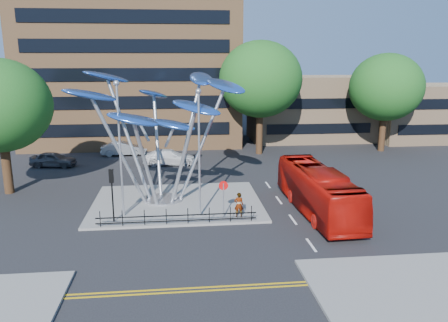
{
  "coord_description": "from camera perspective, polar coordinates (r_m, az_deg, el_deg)",
  "views": [
    {
      "loc": [
        -0.83,
        -24.15,
        10.3
      ],
      "look_at": [
        2.19,
        4.0,
        3.57
      ],
      "focal_mm": 35.0,
      "sensor_mm": 36.0,
      "label": 1
    }
  ],
  "objects": [
    {
      "name": "no_entry_sign_island",
      "position": [
        28.13,
        -0.07,
        -4.18
      ],
      "size": [
        0.6,
        0.1,
        2.45
      ],
      "color": "#9EA0A5",
      "rests_on": "traffic_island"
    },
    {
      "name": "brick_tower",
      "position": [
        56.58,
        -11.94,
        17.87
      ],
      "size": [
        25.0,
        15.0,
        30.0
      ],
      "primitive_type": "cube",
      "color": "#946740",
      "rests_on": "ground"
    },
    {
      "name": "traffic_island",
      "position": [
        31.84,
        -6.14,
        -5.44
      ],
      "size": [
        12.0,
        9.0,
        0.15
      ],
      "primitive_type": "cube",
      "color": "slate",
      "rests_on": "ground"
    },
    {
      "name": "tree_right",
      "position": [
        47.04,
        4.78,
        10.57
      ],
      "size": [
        8.8,
        8.8,
        12.11
      ],
      "color": "black",
      "rests_on": "ground"
    },
    {
      "name": "parked_car_mid",
      "position": [
        48.21,
        -13.08,
        1.6
      ],
      "size": [
        4.58,
        1.72,
        1.49
      ],
      "primitive_type": "imported",
      "rotation": [
        0.0,
        0.0,
        1.6
      ],
      "color": "#9EA2A5",
      "rests_on": "ground"
    },
    {
      "name": "ground",
      "position": [
        26.27,
        -3.89,
        -9.74
      ],
      "size": [
        120.0,
        120.0,
        0.0
      ],
      "primitive_type": "plane",
      "color": "black",
      "rests_on": "ground"
    },
    {
      "name": "tree_far",
      "position": [
        51.59,
        20.41,
        9.0
      ],
      "size": [
        8.0,
        8.0,
        10.81
      ],
      "color": "black",
      "rests_on": "ground"
    },
    {
      "name": "low_building_far",
      "position": [
        60.96,
        24.43,
        5.78
      ],
      "size": [
        12.0,
        8.0,
        7.0
      ],
      "primitive_type": "cube",
      "color": "tan",
      "rests_on": "ground"
    },
    {
      "name": "pedestrian",
      "position": [
        28.49,
        1.94,
        -5.74
      ],
      "size": [
        0.61,
        0.41,
        1.65
      ],
      "primitive_type": "imported",
      "rotation": [
        0.0,
        0.0,
        3.11
      ],
      "color": "gray",
      "rests_on": "traffic_island"
    },
    {
      "name": "parked_car_right",
      "position": [
        43.23,
        -7.15,
        0.51
      ],
      "size": [
        5.26,
        2.34,
        1.5
      ],
      "primitive_type": "imported",
      "rotation": [
        0.0,
        0.0,
        1.52
      ],
      "color": "silver",
      "rests_on": "ground"
    },
    {
      "name": "parked_car_left",
      "position": [
        45.13,
        -21.42,
        0.19
      ],
      "size": [
        4.49,
        2.38,
        1.45
      ],
      "primitive_type": "imported",
      "rotation": [
        0.0,
        0.0,
        1.41
      ],
      "color": "#43454C",
      "rests_on": "ground"
    },
    {
      "name": "low_building_near",
      "position": [
        57.05,
        11.14,
        6.79
      ],
      "size": [
        15.0,
        8.0,
        8.0
      ],
      "primitive_type": "cube",
      "color": "tan",
      "rests_on": "ground"
    },
    {
      "name": "pavement_right",
      "position": [
        23.21,
        26.19,
        -14.25
      ],
      "size": [
        12.0,
        6.0,
        0.15
      ],
      "primitive_type": "cube",
      "color": "slate",
      "rests_on": "ground"
    },
    {
      "name": "leaf_sculpture",
      "position": [
        31.05,
        -8.44,
        6.89
      ],
      "size": [
        12.72,
        9.54,
        9.51
      ],
      "color": "#9EA0A5",
      "rests_on": "traffic_island"
    },
    {
      "name": "double_yellow_near",
      "position": [
        20.88,
        -3.18,
        -16.19
      ],
      "size": [
        40.0,
        0.12,
        0.01
      ],
      "primitive_type": "cube",
      "color": "gold",
      "rests_on": "ground"
    },
    {
      "name": "street_lamp_right",
      "position": [
        27.68,
        -3.27,
        2.51
      ],
      "size": [
        0.36,
        0.36,
        8.3
      ],
      "color": "#9EA0A5",
      "rests_on": "traffic_island"
    },
    {
      "name": "pedestrian_railing_front",
      "position": [
        27.63,
        -6.14,
        -7.37
      ],
      "size": [
        10.0,
        0.06,
        1.0
      ],
      "color": "black",
      "rests_on": "traffic_island"
    },
    {
      "name": "red_bus",
      "position": [
        30.28,
        12.12,
        -3.76
      ],
      "size": [
        2.98,
        11.11,
        3.07
      ],
      "primitive_type": "imported",
      "rotation": [
        0.0,
        0.0,
        0.04
      ],
      "color": "#AC0E07",
      "rests_on": "ground"
    },
    {
      "name": "traffic_light_island",
      "position": [
        28.05,
        -14.46,
        -2.96
      ],
      "size": [
        0.28,
        0.18,
        3.42
      ],
      "color": "black",
      "rests_on": "traffic_island"
    },
    {
      "name": "double_yellow_far",
      "position": [
        20.62,
        -3.14,
        -16.6
      ],
      "size": [
        40.0,
        0.12,
        0.01
      ],
      "primitive_type": "cube",
      "color": "gold",
      "rests_on": "ground"
    },
    {
      "name": "street_lamp_left",
      "position": [
        28.33,
        -13.5,
        2.95
      ],
      "size": [
        0.36,
        0.36,
        8.8
      ],
      "color": "#9EA0A5",
      "rests_on": "traffic_island"
    }
  ]
}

